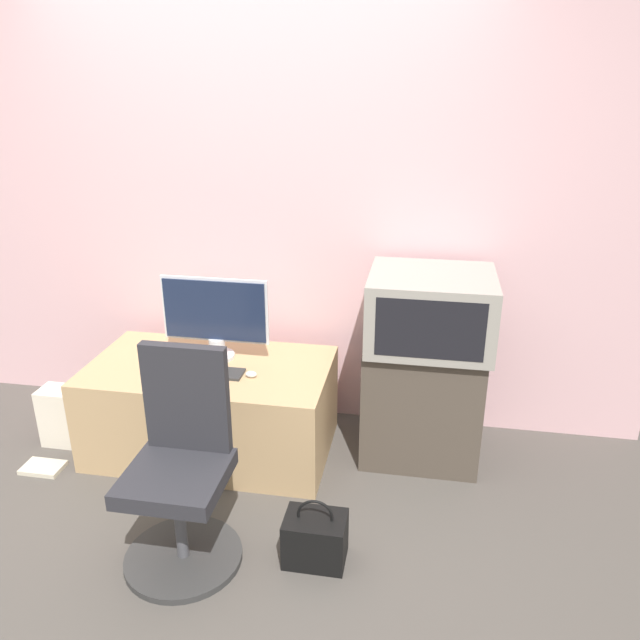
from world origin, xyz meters
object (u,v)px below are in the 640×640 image
at_px(office_chair, 181,477).
at_px(handbag, 315,538).
at_px(main_monitor, 215,317).
at_px(mouse, 251,374).
at_px(cardboard_box_lower, 62,416).
at_px(keyboard, 209,372).
at_px(book, 43,468).
at_px(crt_tv, 431,310).

distance_m(office_chair, handbag, 0.63).
relative_size(main_monitor, office_chair, 0.62).
height_order(mouse, cardboard_box_lower, mouse).
height_order(keyboard, mouse, mouse).
xyz_separation_m(keyboard, book, (-0.87, -0.27, -0.51)).
relative_size(main_monitor, book, 2.77).
bearing_deg(handbag, cardboard_box_lower, 157.23).
xyz_separation_m(main_monitor, keyboard, (0.02, -0.20, -0.23)).
height_order(main_monitor, cardboard_box_lower, main_monitor).
height_order(keyboard, crt_tv, crt_tv).
height_order(main_monitor, book, main_monitor).
bearing_deg(handbag, main_monitor, 129.25).
relative_size(main_monitor, mouse, 9.99).
distance_m(mouse, handbag, 0.90).
bearing_deg(main_monitor, crt_tv, 2.47).
bearing_deg(cardboard_box_lower, book, -84.08).
relative_size(crt_tv, cardboard_box_lower, 1.86).
relative_size(keyboard, mouse, 6.16).
xyz_separation_m(main_monitor, cardboard_box_lower, (-0.87, -0.20, -0.59)).
height_order(crt_tv, book, crt_tv).
height_order(keyboard, cardboard_box_lower, keyboard).
bearing_deg(mouse, handbag, -55.31).
relative_size(keyboard, book, 1.71).
height_order(main_monitor, mouse, main_monitor).
xyz_separation_m(keyboard, office_chair, (0.12, -0.71, -0.13)).
bearing_deg(keyboard, main_monitor, 95.42).
distance_m(keyboard, mouse, 0.23).
bearing_deg(cardboard_box_lower, keyboard, 0.03).
distance_m(crt_tv, cardboard_box_lower, 2.13).
height_order(crt_tv, office_chair, crt_tv).
height_order(office_chair, cardboard_box_lower, office_chair).
height_order(cardboard_box_lower, handbag, cardboard_box_lower).
bearing_deg(main_monitor, office_chair, -81.26).
bearing_deg(main_monitor, cardboard_box_lower, -167.31).
xyz_separation_m(office_chair, handbag, (0.56, 0.05, -0.28)).
bearing_deg(book, handbag, -14.13).
bearing_deg(handbag, mouse, 124.69).
height_order(mouse, book, mouse).
bearing_deg(crt_tv, book, -165.34).
bearing_deg(crt_tv, mouse, -164.24).
relative_size(mouse, crt_tv, 0.09).
distance_m(mouse, book, 1.24).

